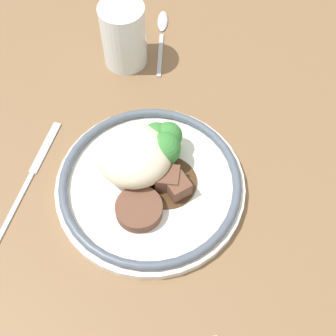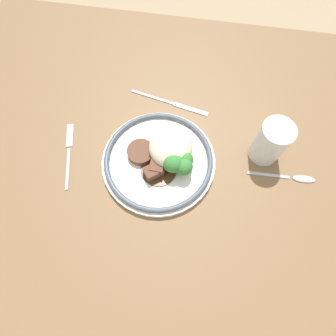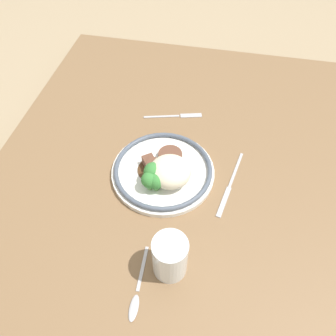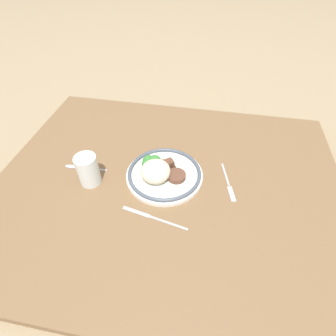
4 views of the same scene
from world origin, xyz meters
TOP-DOWN VIEW (x-y plane):
  - ground_plane at (0.00, 0.00)m, footprint 8.00×8.00m
  - dining_table at (0.00, 0.00)m, footprint 1.16×0.95m
  - plate at (0.02, -0.02)m, footprint 0.26×0.26m
  - juice_glass at (0.25, 0.04)m, footprint 0.07×0.07m
  - knife at (0.02, 0.15)m, footprint 0.21×0.05m
  - spoon at (0.33, -0.01)m, footprint 0.15×0.02m

SIDE VIEW (x-z plane):
  - ground_plane at x=0.00m, z-range 0.00..0.00m
  - dining_table at x=0.00m, z-range 0.00..0.04m
  - knife at x=0.02m, z-range 0.04..0.04m
  - spoon at x=0.33m, z-range 0.04..0.04m
  - plate at x=0.02m, z-range 0.02..0.10m
  - juice_glass at x=0.25m, z-range 0.03..0.14m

